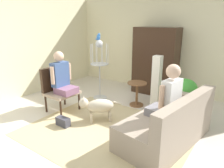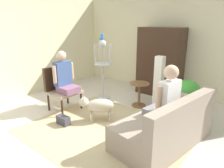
{
  "view_description": "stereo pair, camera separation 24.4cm",
  "coord_description": "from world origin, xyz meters",
  "px_view_note": "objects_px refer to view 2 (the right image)",
  "views": [
    {
      "loc": [
        2.27,
        -2.82,
        2.02
      ],
      "look_at": [
        0.03,
        0.35,
        0.82
      ],
      "focal_mm": 33.4,
      "sensor_mm": 36.0,
      "label": 1
    },
    {
      "loc": [
        2.46,
        -2.68,
        2.02
      ],
      "look_at": [
        0.03,
        0.35,
        0.82
      ],
      "focal_mm": 33.4,
      "sensor_mm": 36.0,
      "label": 2
    }
  ],
  "objects_px": {
    "potted_plant": "(187,94)",
    "bird_cage_stand": "(103,66)",
    "armchair": "(60,85)",
    "person_on_armchair": "(64,76)",
    "couch": "(167,127)",
    "round_end_table": "(139,93)",
    "armoire_cabinet": "(160,62)",
    "column_lamp": "(159,84)",
    "dog": "(98,105)",
    "handbag": "(63,120)",
    "parrot": "(102,37)",
    "person_on_couch": "(166,98)"
  },
  "relations": [
    {
      "from": "column_lamp",
      "to": "armoire_cabinet",
      "type": "relative_size",
      "value": 0.69
    },
    {
      "from": "handbag",
      "to": "armoire_cabinet",
      "type": "bearing_deg",
      "value": 77.28
    },
    {
      "from": "column_lamp",
      "to": "armoire_cabinet",
      "type": "bearing_deg",
      "value": 115.55
    },
    {
      "from": "bird_cage_stand",
      "to": "column_lamp",
      "type": "height_order",
      "value": "bird_cage_stand"
    },
    {
      "from": "column_lamp",
      "to": "dog",
      "type": "bearing_deg",
      "value": -119.81
    },
    {
      "from": "person_on_armchair",
      "to": "parrot",
      "type": "xyz_separation_m",
      "value": [
        0.15,
        1.12,
        0.79
      ]
    },
    {
      "from": "column_lamp",
      "to": "round_end_table",
      "type": "bearing_deg",
      "value": -172.08
    },
    {
      "from": "bird_cage_stand",
      "to": "armoire_cabinet",
      "type": "height_order",
      "value": "armoire_cabinet"
    },
    {
      "from": "person_on_armchair",
      "to": "column_lamp",
      "type": "height_order",
      "value": "person_on_armchair"
    },
    {
      "from": "couch",
      "to": "potted_plant",
      "type": "height_order",
      "value": "couch"
    },
    {
      "from": "handbag",
      "to": "bird_cage_stand",
      "type": "bearing_deg",
      "value": 102.12
    },
    {
      "from": "couch",
      "to": "bird_cage_stand",
      "type": "bearing_deg",
      "value": 156.83
    },
    {
      "from": "armchair",
      "to": "potted_plant",
      "type": "height_order",
      "value": "armchair"
    },
    {
      "from": "person_on_couch",
      "to": "parrot",
      "type": "relative_size",
      "value": 5.41
    },
    {
      "from": "couch",
      "to": "person_on_couch",
      "type": "relative_size",
      "value": 2.07
    },
    {
      "from": "person_on_armchair",
      "to": "column_lamp",
      "type": "distance_m",
      "value": 2.13
    },
    {
      "from": "potted_plant",
      "to": "person_on_armchair",
      "type": "bearing_deg",
      "value": -150.91
    },
    {
      "from": "armchair",
      "to": "round_end_table",
      "type": "relative_size",
      "value": 1.7
    },
    {
      "from": "armoire_cabinet",
      "to": "armchair",
      "type": "bearing_deg",
      "value": -119.39
    },
    {
      "from": "parrot",
      "to": "potted_plant",
      "type": "distance_m",
      "value": 2.42
    },
    {
      "from": "armchair",
      "to": "bird_cage_stand",
      "type": "height_order",
      "value": "bird_cage_stand"
    },
    {
      "from": "person_on_armchair",
      "to": "potted_plant",
      "type": "distance_m",
      "value": 2.67
    },
    {
      "from": "armoire_cabinet",
      "to": "handbag",
      "type": "bearing_deg",
      "value": -102.72
    },
    {
      "from": "parrot",
      "to": "potted_plant",
      "type": "height_order",
      "value": "parrot"
    },
    {
      "from": "round_end_table",
      "to": "parrot",
      "type": "relative_size",
      "value": 3.45
    },
    {
      "from": "armchair",
      "to": "bird_cage_stand",
      "type": "xyz_separation_m",
      "value": [
        0.34,
        1.12,
        0.32
      ]
    },
    {
      "from": "round_end_table",
      "to": "armoire_cabinet",
      "type": "xyz_separation_m",
      "value": [
        -0.04,
        1.11,
        0.57
      ]
    },
    {
      "from": "couch",
      "to": "round_end_table",
      "type": "bearing_deg",
      "value": 137.96
    },
    {
      "from": "couch",
      "to": "parrot",
      "type": "bearing_deg",
      "value": 156.98
    },
    {
      "from": "couch",
      "to": "person_on_couch",
      "type": "distance_m",
      "value": 0.51
    },
    {
      "from": "person_on_armchair",
      "to": "dog",
      "type": "distance_m",
      "value": 1.07
    },
    {
      "from": "round_end_table",
      "to": "column_lamp",
      "type": "distance_m",
      "value": 0.54
    },
    {
      "from": "person_on_armchair",
      "to": "parrot",
      "type": "height_order",
      "value": "parrot"
    },
    {
      "from": "armchair",
      "to": "round_end_table",
      "type": "distance_m",
      "value": 1.87
    },
    {
      "from": "couch",
      "to": "person_on_armchair",
      "type": "xyz_separation_m",
      "value": [
        -2.41,
        -0.16,
        0.51
      ]
    },
    {
      "from": "bird_cage_stand",
      "to": "armoire_cabinet",
      "type": "relative_size",
      "value": 0.84
    },
    {
      "from": "dog",
      "to": "parrot",
      "type": "relative_size",
      "value": 4.0
    },
    {
      "from": "potted_plant",
      "to": "column_lamp",
      "type": "bearing_deg",
      "value": 177.95
    },
    {
      "from": "couch",
      "to": "armoire_cabinet",
      "type": "relative_size",
      "value": 1.04
    },
    {
      "from": "bird_cage_stand",
      "to": "column_lamp",
      "type": "distance_m",
      "value": 1.53
    },
    {
      "from": "bird_cage_stand",
      "to": "column_lamp",
      "type": "bearing_deg",
      "value": 7.29
    },
    {
      "from": "round_end_table",
      "to": "parrot",
      "type": "distance_m",
      "value": 1.65
    },
    {
      "from": "potted_plant",
      "to": "bird_cage_stand",
      "type": "bearing_deg",
      "value": -175.56
    },
    {
      "from": "armchair",
      "to": "bird_cage_stand",
      "type": "bearing_deg",
      "value": 73.37
    },
    {
      "from": "parrot",
      "to": "column_lamp",
      "type": "relative_size",
      "value": 0.13
    },
    {
      "from": "couch",
      "to": "armchair",
      "type": "height_order",
      "value": "armchair"
    },
    {
      "from": "armchair",
      "to": "dog",
      "type": "bearing_deg",
      "value": 3.59
    },
    {
      "from": "armchair",
      "to": "person_on_armchair",
      "type": "xyz_separation_m",
      "value": [
        0.17,
        -0.0,
        0.25
      ]
    },
    {
      "from": "person_on_armchair",
      "to": "armoire_cabinet",
      "type": "distance_m",
      "value": 2.63
    },
    {
      "from": "person_on_armchair",
      "to": "parrot",
      "type": "relative_size",
      "value": 5.38
    }
  ]
}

